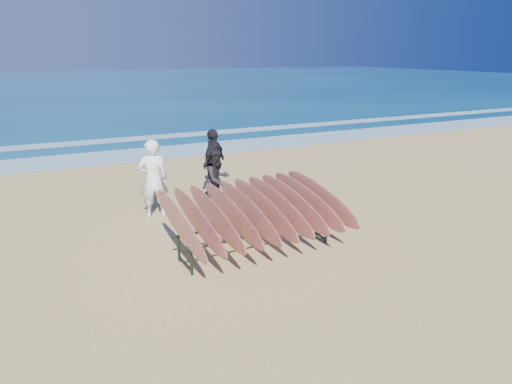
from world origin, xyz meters
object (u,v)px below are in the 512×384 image
person_white (153,179)px  person_dark_a (217,179)px  person_dark_b (214,162)px  surfboard_rack (256,210)px

person_white → person_dark_a: size_ratio=1.23×
person_dark_b → surfboard_rack: bearing=39.1°
surfboard_rack → person_dark_a: 2.79m
person_white → person_dark_b: bearing=-143.6°
person_dark_a → person_white: bearing=156.2°
surfboard_rack → person_dark_a: (0.28, 2.77, -0.10)m
surfboard_rack → person_white: (-1.30, 2.86, 0.07)m
surfboard_rack → person_white: bearing=111.2°
person_white → person_dark_a: bearing=-175.6°
person_white → person_dark_a: 1.59m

